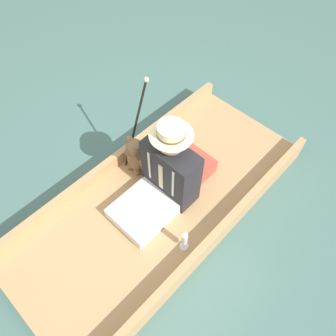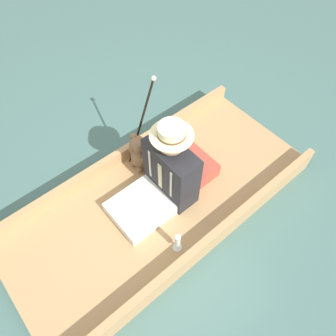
# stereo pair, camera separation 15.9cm
# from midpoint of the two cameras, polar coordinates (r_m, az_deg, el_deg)

# --- Properties ---
(ground_plane) EXTENTS (16.00, 16.00, 0.00)m
(ground_plane) POSITION_cam_midpoint_polar(r_m,az_deg,el_deg) (2.96, -2.75, -6.75)
(ground_plane) COLOR #476B66
(punt_boat) EXTENTS (1.19, 2.70, 0.25)m
(punt_boat) POSITION_cam_midpoint_polar(r_m,az_deg,el_deg) (2.90, -2.81, -6.06)
(punt_boat) COLOR tan
(punt_boat) RESTS_ON ground_plane
(seat_cushion) EXTENTS (0.41, 0.28, 0.15)m
(seat_cushion) POSITION_cam_midpoint_polar(r_m,az_deg,el_deg) (2.98, 2.34, 0.84)
(seat_cushion) COLOR #B24738
(seat_cushion) RESTS_ON punt_boat
(seated_person) EXTENTS (0.47, 0.73, 0.82)m
(seated_person) POSITION_cam_midpoint_polar(r_m,az_deg,el_deg) (2.63, -2.39, -1.51)
(seated_person) COLOR white
(seated_person) RESTS_ON punt_boat
(teddy_bear) EXTENTS (0.28, 0.17, 0.40)m
(teddy_bear) POSITION_cam_midpoint_polar(r_m,az_deg,el_deg) (2.90, -7.30, 2.00)
(teddy_bear) COLOR #846042
(teddy_bear) RESTS_ON punt_boat
(wine_glass) EXTENTS (0.07, 0.07, 0.20)m
(wine_glass) POSITION_cam_midpoint_polar(r_m,az_deg,el_deg) (2.56, 1.11, -12.52)
(wine_glass) COLOR silver
(wine_glass) RESTS_ON punt_boat
(walking_cane) EXTENTS (0.04, 0.35, 0.83)m
(walking_cane) POSITION_cam_midpoint_polar(r_m,az_deg,el_deg) (2.80, -7.01, 8.62)
(walking_cane) COLOR black
(walking_cane) RESTS_ON punt_boat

